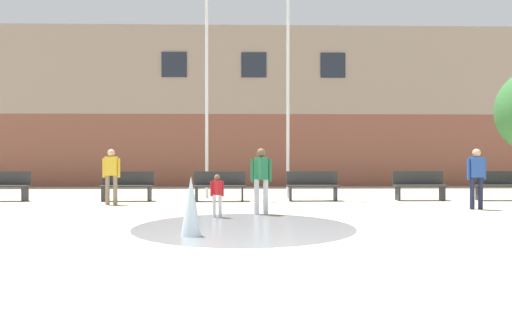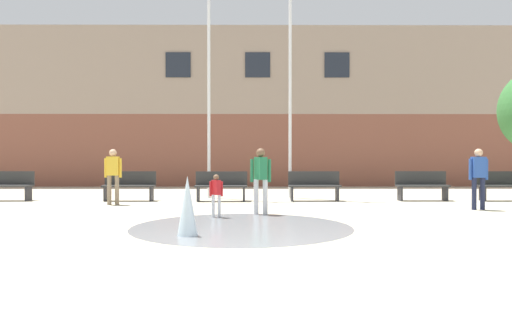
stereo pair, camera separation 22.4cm
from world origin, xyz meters
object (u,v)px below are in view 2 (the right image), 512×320
(park_bench_left_of_flagpoles, at_px, (129,185))
(flagpole_right, at_px, (291,64))
(park_bench_under_left_flagpole, at_px, (221,186))
(adult_near_bench, at_px, (113,172))
(adult_watching, at_px, (261,176))
(park_bench_under_right_flagpole, at_px, (314,185))
(child_running, at_px, (216,192))
(adult_in_red, at_px, (478,174))
(park_bench_far_right, at_px, (504,185))
(park_bench_far_left, at_px, (7,185))
(flagpole_left, at_px, (210,67))
(park_bench_near_trashcan, at_px, (422,185))

(park_bench_left_of_flagpoles, xyz_separation_m, flagpole_right, (5.09, 1.04, 3.94))
(park_bench_under_left_flagpole, xyz_separation_m, adult_near_bench, (-3.02, -1.06, 0.45))
(adult_watching, xyz_separation_m, adult_near_bench, (-4.19, 2.29, 0.00))
(park_bench_under_right_flagpole, xyz_separation_m, child_running, (-2.74, -4.01, 0.10))
(adult_near_bench, bearing_deg, adult_in_red, 172.04)
(park_bench_under_right_flagpole, bearing_deg, adult_watching, -116.48)
(park_bench_under_right_flagpole, bearing_deg, child_running, -124.35)
(park_bench_far_right, xyz_separation_m, adult_in_red, (-1.94, -2.51, 0.45))
(park_bench_far_right, relative_size, adult_watching, 1.01)
(adult_watching, relative_size, flagpole_right, 0.19)
(park_bench_under_left_flagpole, height_order, park_bench_far_right, same)
(park_bench_far_right, bearing_deg, adult_near_bench, -174.44)
(park_bench_far_left, xyz_separation_m, adult_watching, (7.85, -3.57, 0.45))
(park_bench_left_of_flagpoles, height_order, adult_watching, adult_watching)
(adult_in_red, height_order, flagpole_left, flagpole_left)
(adult_in_red, bearing_deg, park_bench_under_right_flagpole, 143.46)
(park_bench_far_right, bearing_deg, park_bench_under_right_flagpole, 179.95)
(park_bench_near_trashcan, xyz_separation_m, park_bench_far_right, (2.54, -0.06, 0.00))
(park_bench_under_left_flagpole, bearing_deg, adult_near_bench, -160.64)
(park_bench_near_trashcan, height_order, adult_near_bench, adult_near_bench)
(flagpole_left, bearing_deg, park_bench_under_left_flagpole, -69.03)
(flagpole_left, bearing_deg, park_bench_near_trashcan, -8.75)
(park_bench_under_left_flagpole, height_order, adult_watching, adult_watching)
(adult_near_bench, bearing_deg, park_bench_near_trashcan, -172.69)
(park_bench_far_left, bearing_deg, park_bench_under_left_flagpole, -1.85)
(park_bench_far_left, bearing_deg, flagpole_right, 6.15)
(park_bench_far_right, xyz_separation_m, child_running, (-8.64, -4.01, 0.10))
(park_bench_under_left_flagpole, distance_m, adult_near_bench, 3.24)
(adult_in_red, distance_m, child_running, 6.88)
(adult_near_bench, bearing_deg, flagpole_left, -139.09)
(child_running, xyz_separation_m, flagpole_left, (-0.59, 5.10, 3.73))
(park_bench_under_right_flagpole, relative_size, child_running, 1.62)
(park_bench_far_left, relative_size, adult_watching, 1.01)
(park_bench_far_left, height_order, park_bench_near_trashcan, same)
(park_bench_left_of_flagpoles, xyz_separation_m, park_bench_near_trashcan, (9.10, 0.01, 0.00))
(park_bench_left_of_flagpoles, xyz_separation_m, adult_watching, (4.02, -3.49, 0.45))
(park_bench_left_of_flagpoles, distance_m, flagpole_right, 6.52)
(park_bench_under_right_flagpole, height_order, flagpole_right, flagpole_right)
(park_bench_under_left_flagpole, xyz_separation_m, park_bench_under_right_flagpole, (2.88, 0.09, 0.00))
(adult_watching, bearing_deg, park_bench_under_right_flagpole, 128.78)
(adult_watching, distance_m, adult_near_bench, 4.77)
(park_bench_far_left, distance_m, park_bench_near_trashcan, 12.93)
(adult_watching, bearing_deg, park_bench_near_trashcan, 99.84)
(park_bench_far_left, height_order, adult_near_bench, adult_near_bench)
(flagpole_left, distance_m, flagpole_right, 2.69)
(park_bench_far_left, bearing_deg, adult_near_bench, -19.25)
(park_bench_near_trashcan, bearing_deg, adult_near_bench, -172.56)
(park_bench_far_right, distance_m, adult_in_red, 3.20)
(park_bench_far_left, relative_size, flagpole_right, 0.19)
(park_bench_near_trashcan, xyz_separation_m, adult_near_bench, (-9.26, -1.21, 0.45))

